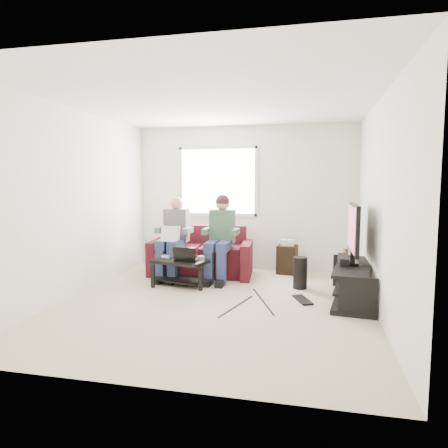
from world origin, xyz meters
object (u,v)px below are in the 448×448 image
at_px(tv_stand, 352,285).
at_px(tv, 353,230).
at_px(sofa, 202,256).
at_px(end_table, 287,258).
at_px(subwoofer, 300,273).
at_px(coffee_table, 181,267).

height_order(tv_stand, tv, tv).
bearing_deg(sofa, end_table, 14.58).
xyz_separation_m(sofa, tv_stand, (2.40, -1.07, -0.09)).
xyz_separation_m(sofa, subwoofer, (1.69, -0.59, -0.07)).
relative_size(coffee_table, tv, 0.82).
distance_m(tv, subwoofer, 1.06).
relative_size(tv, end_table, 1.86).
bearing_deg(sofa, subwoofer, -19.34).
xyz_separation_m(tv, subwoofer, (-0.70, 0.37, -0.71)).
height_order(coffee_table, subwoofer, subwoofer).
bearing_deg(end_table, coffee_table, -142.28).
bearing_deg(tv_stand, tv, 91.47).
relative_size(sofa, tv, 1.65).
height_order(tv_stand, end_table, end_table).
height_order(tv_stand, subwoofer, tv_stand).
distance_m(coffee_table, tv, 2.58).
relative_size(sofa, tv_stand, 1.20).
bearing_deg(tv, tv_stand, -88.53).
bearing_deg(end_table, tv_stand, -56.40).
bearing_deg(tv_stand, sofa, 156.04).
bearing_deg(subwoofer, tv_stand, -33.78).
relative_size(subwoofer, end_table, 0.80).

